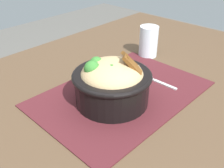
{
  "coord_description": "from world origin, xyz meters",
  "views": [
    {
      "loc": [
        -0.42,
        -0.35,
        1.15
      ],
      "look_at": [
        -0.03,
        0.01,
        0.83
      ],
      "focal_mm": 41.42,
      "sensor_mm": 36.0,
      "label": 1
    }
  ],
  "objects": [
    {
      "name": "table",
      "position": [
        0.0,
        0.0,
        0.71
      ],
      "size": [
        1.35,
        0.92,
        0.77
      ],
      "color": "#4C3826",
      "rests_on": "ground_plane"
    },
    {
      "name": "placemat",
      "position": [
        0.01,
        0.02,
        0.78
      ],
      "size": [
        0.45,
        0.31,
        0.0
      ],
      "primitive_type": "cube",
      "rotation": [
        0.0,
        0.0,
        -0.02
      ],
      "color": "#47191E",
      "rests_on": "table"
    },
    {
      "name": "bowl",
      "position": [
        -0.03,
        0.01,
        0.83
      ],
      "size": [
        0.21,
        0.21,
        0.13
      ],
      "color": "black",
      "rests_on": "placemat"
    },
    {
      "name": "fork",
      "position": [
        0.13,
        -0.01,
        0.78
      ],
      "size": [
        0.02,
        0.13,
        0.0
      ],
      "color": "#BCBCBC",
      "rests_on": "placemat"
    },
    {
      "name": "drinking_glass",
      "position": [
        0.26,
        0.11,
        0.82
      ],
      "size": [
        0.06,
        0.06,
        0.1
      ],
      "color": "silver",
      "rests_on": "table"
    }
  ]
}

